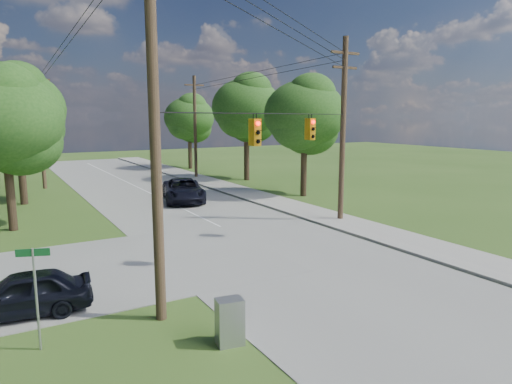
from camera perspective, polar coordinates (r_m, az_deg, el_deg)
ground at (r=16.26m, az=4.69°, el=-12.58°), size 140.00×140.00×0.00m
main_road at (r=21.25m, az=1.43°, el=-7.18°), size 10.00×100.00×0.03m
sidewalk_east at (r=25.27m, az=14.55°, el=-4.68°), size 2.60×100.00×0.12m
pole_sw at (r=13.38m, az=-12.63°, el=9.81°), size 2.00×0.32×12.00m
pole_ne at (r=26.88m, az=10.82°, el=7.95°), size 2.00×0.32×10.50m
pole_north_e at (r=45.86m, az=-7.62°, el=8.15°), size 2.00×0.32×10.00m
pole_north_w at (r=42.52m, az=-25.33°, el=7.25°), size 2.00×0.32×10.00m
power_lines at (r=26.15m, az=-7.28°, el=16.09°), size 13.93×29.62×4.93m
traffic_signals at (r=20.19m, az=3.71°, el=7.74°), size 4.91×3.27×1.05m
tree_w_near at (r=27.36m, az=-28.99°, el=7.93°), size 6.00×6.00×8.40m
tree_w_mid at (r=35.40m, az=-27.76°, el=9.16°), size 6.40×6.40×9.22m
tree_e_near at (r=35.08m, az=6.10°, el=9.65°), size 6.20×6.20×8.81m
tree_e_mid at (r=43.81m, az=-1.19°, el=10.50°), size 6.60×6.60×9.64m
tree_e_far at (r=54.24m, az=-8.34°, el=9.16°), size 5.80×5.80×8.32m
car_cross_dark at (r=15.99m, az=-27.22°, el=-11.24°), size 4.24×2.11×1.39m
car_main_north at (r=33.26m, az=-9.06°, el=0.24°), size 4.12×6.35×1.63m
control_cabinet at (r=12.74m, az=-3.29°, el=-15.88°), size 0.79×0.62×1.29m
street_name_sign at (r=13.29m, az=-25.85°, el=-10.58°), size 0.79×0.31×2.77m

